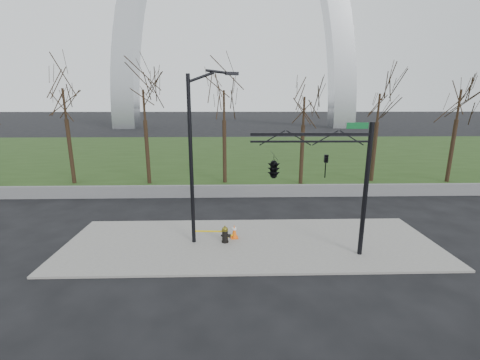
{
  "coord_description": "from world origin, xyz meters",
  "views": [
    {
      "loc": [
        -0.91,
        -14.31,
        6.74
      ],
      "look_at": [
        -0.48,
        2.0,
        2.75
      ],
      "focal_mm": 23.55,
      "sensor_mm": 36.0,
      "label": 1
    }
  ],
  "objects_px": {
    "fire_hydrant": "(225,235)",
    "street_light": "(195,149)",
    "traffic_cone": "(234,231)",
    "traffic_signal_mast": "(292,166)"
  },
  "relations": [
    {
      "from": "street_light",
      "to": "traffic_signal_mast",
      "type": "distance_m",
      "value": 4.5
    },
    {
      "from": "traffic_cone",
      "to": "traffic_signal_mast",
      "type": "height_order",
      "value": "traffic_signal_mast"
    },
    {
      "from": "traffic_cone",
      "to": "traffic_signal_mast",
      "type": "relative_size",
      "value": 0.12
    },
    {
      "from": "traffic_cone",
      "to": "fire_hydrant",
      "type": "bearing_deg",
      "value": -132.9
    },
    {
      "from": "fire_hydrant",
      "to": "street_light",
      "type": "height_order",
      "value": "street_light"
    },
    {
      "from": "fire_hydrant",
      "to": "traffic_cone",
      "type": "height_order",
      "value": "fire_hydrant"
    },
    {
      "from": "fire_hydrant",
      "to": "traffic_signal_mast",
      "type": "bearing_deg",
      "value": -8.25
    },
    {
      "from": "traffic_cone",
      "to": "traffic_signal_mast",
      "type": "xyz_separation_m",
      "value": [
        2.43,
        -1.83,
        3.69
      ]
    },
    {
      "from": "fire_hydrant",
      "to": "street_light",
      "type": "xyz_separation_m",
      "value": [
        -1.33,
        0.15,
        4.2
      ]
    },
    {
      "from": "fire_hydrant",
      "to": "traffic_cone",
      "type": "relative_size",
      "value": 1.2
    }
  ]
}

